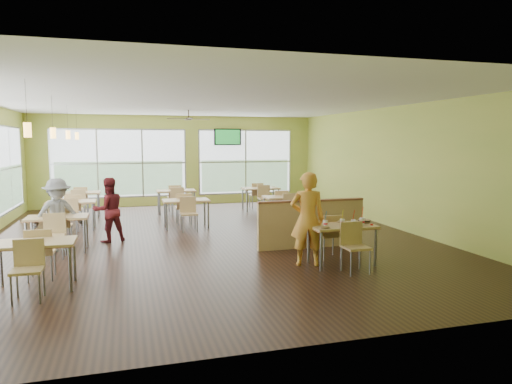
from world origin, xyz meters
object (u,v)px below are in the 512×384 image
main_table (342,231)px  man_plaid (307,219)px  half_wall_divider (311,223)px  food_basket (364,221)px

main_table → man_plaid: (-0.63, 0.14, 0.24)m
half_wall_divider → main_table: bearing=-90.0°
half_wall_divider → food_basket: size_ratio=9.71×
man_plaid → food_basket: man_plaid is taller
half_wall_divider → man_plaid: size_ratio=1.38×
half_wall_divider → man_plaid: man_plaid is taller
half_wall_divider → food_basket: (0.52, -1.35, 0.26)m
main_table → man_plaid: man_plaid is taller
half_wall_divider → food_basket: half_wall_divider is taller
main_table → man_plaid: size_ratio=0.88×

